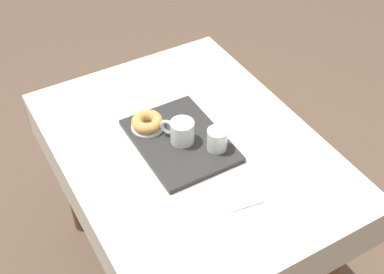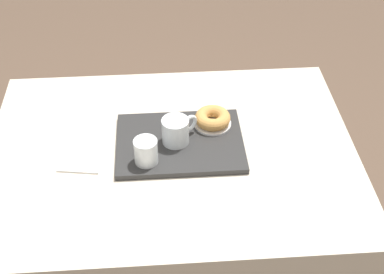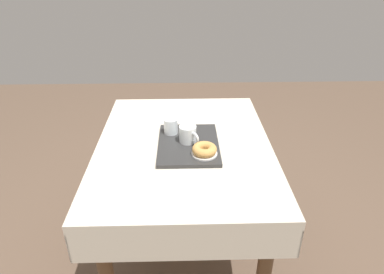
{
  "view_description": "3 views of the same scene",
  "coord_description": "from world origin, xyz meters",
  "px_view_note": "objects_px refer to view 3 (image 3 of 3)",
  "views": [
    {
      "loc": [
        -1.12,
        0.63,
        2.01
      ],
      "look_at": [
        -0.0,
        -0.01,
        0.81
      ],
      "focal_mm": 47.87,
      "sensor_mm": 36.0,
      "label": 1
    },
    {
      "loc": [
        -0.03,
        -1.27,
        1.9
      ],
      "look_at": [
        0.06,
        0.02,
        0.82
      ],
      "focal_mm": 51.56,
      "sensor_mm": 36.0,
      "label": 2
    },
    {
      "loc": [
        1.46,
        -0.0,
        1.63
      ],
      "look_at": [
        -0.01,
        0.04,
        0.81
      ],
      "focal_mm": 32.02,
      "sensor_mm": 36.0,
      "label": 3
    }
  ],
  "objects_px": {
    "sugar_donut_left": "(205,149)",
    "serving_tray": "(189,144)",
    "paper_napkin": "(179,119)",
    "dining_table": "(185,162)",
    "tea_mug_left": "(189,135)",
    "water_glass_near": "(172,127)",
    "donut_plate_left": "(205,154)"
  },
  "relations": [
    {
      "from": "sugar_donut_left",
      "to": "serving_tray",
      "type": "bearing_deg",
      "value": -146.9
    },
    {
      "from": "serving_tray",
      "to": "paper_napkin",
      "type": "bearing_deg",
      "value": -169.92
    },
    {
      "from": "dining_table",
      "to": "tea_mug_left",
      "type": "bearing_deg",
      "value": 53.35
    },
    {
      "from": "tea_mug_left",
      "to": "water_glass_near",
      "type": "relative_size",
      "value": 1.46
    },
    {
      "from": "water_glass_near",
      "to": "sugar_donut_left",
      "type": "relative_size",
      "value": 0.69
    },
    {
      "from": "paper_napkin",
      "to": "water_glass_near",
      "type": "bearing_deg",
      "value": -9.82
    },
    {
      "from": "dining_table",
      "to": "sugar_donut_left",
      "type": "relative_size",
      "value": 10.04
    },
    {
      "from": "dining_table",
      "to": "serving_tray",
      "type": "xyz_separation_m",
      "value": [
        0.03,
        0.02,
        0.12
      ]
    },
    {
      "from": "dining_table",
      "to": "serving_tray",
      "type": "relative_size",
      "value": 2.9
    },
    {
      "from": "dining_table",
      "to": "tea_mug_left",
      "type": "height_order",
      "value": "tea_mug_left"
    },
    {
      "from": "sugar_donut_left",
      "to": "water_glass_near",
      "type": "bearing_deg",
      "value": -143.29
    },
    {
      "from": "sugar_donut_left",
      "to": "paper_napkin",
      "type": "bearing_deg",
      "value": -163.1
    },
    {
      "from": "water_glass_near",
      "to": "donut_plate_left",
      "type": "xyz_separation_m",
      "value": [
        0.21,
        0.16,
        -0.03
      ]
    },
    {
      "from": "serving_tray",
      "to": "paper_napkin",
      "type": "relative_size",
      "value": 3.14
    },
    {
      "from": "water_glass_near",
      "to": "sugar_donut_left",
      "type": "bearing_deg",
      "value": 36.71
    },
    {
      "from": "water_glass_near",
      "to": "paper_napkin",
      "type": "xyz_separation_m",
      "value": [
        -0.2,
        0.03,
        -0.05
      ]
    },
    {
      "from": "serving_tray",
      "to": "water_glass_near",
      "type": "xyz_separation_m",
      "value": [
        -0.1,
        -0.09,
        0.04
      ]
    },
    {
      "from": "serving_tray",
      "to": "paper_napkin",
      "type": "xyz_separation_m",
      "value": [
        -0.3,
        -0.05,
        -0.01
      ]
    },
    {
      "from": "serving_tray",
      "to": "donut_plate_left",
      "type": "xyz_separation_m",
      "value": [
        0.11,
        0.07,
        0.01
      ]
    },
    {
      "from": "dining_table",
      "to": "paper_napkin",
      "type": "bearing_deg",
      "value": -173.52
    },
    {
      "from": "serving_tray",
      "to": "tea_mug_left",
      "type": "bearing_deg",
      "value": -171.66
    },
    {
      "from": "tea_mug_left",
      "to": "water_glass_near",
      "type": "height_order",
      "value": "tea_mug_left"
    },
    {
      "from": "paper_napkin",
      "to": "serving_tray",
      "type": "bearing_deg",
      "value": 10.08
    },
    {
      "from": "dining_table",
      "to": "water_glass_near",
      "type": "distance_m",
      "value": 0.19
    },
    {
      "from": "tea_mug_left",
      "to": "dining_table",
      "type": "bearing_deg",
      "value": -126.65
    },
    {
      "from": "tea_mug_left",
      "to": "sugar_donut_left",
      "type": "distance_m",
      "value": 0.14
    },
    {
      "from": "sugar_donut_left",
      "to": "donut_plate_left",
      "type": "bearing_deg",
      "value": 0.0
    },
    {
      "from": "donut_plate_left",
      "to": "paper_napkin",
      "type": "bearing_deg",
      "value": -163.1
    },
    {
      "from": "water_glass_near",
      "to": "sugar_donut_left",
      "type": "height_order",
      "value": "water_glass_near"
    },
    {
      "from": "dining_table",
      "to": "serving_tray",
      "type": "distance_m",
      "value": 0.13
    },
    {
      "from": "tea_mug_left",
      "to": "sugar_donut_left",
      "type": "bearing_deg",
      "value": 31.17
    },
    {
      "from": "sugar_donut_left",
      "to": "paper_napkin",
      "type": "distance_m",
      "value": 0.43
    }
  ]
}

